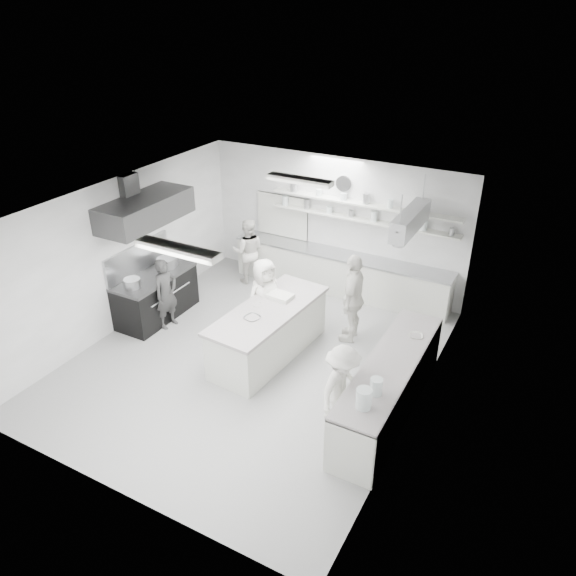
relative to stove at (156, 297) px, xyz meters
The scene contains 27 objects.
floor 2.67m from the stove, ahead, with size 6.00×7.00×0.02m, color #A0A0A0.
ceiling 3.67m from the stove, ahead, with size 6.00×7.00×0.02m, color white.
wall_back 4.18m from the stove, 50.01° to the left, with size 6.00×0.04×3.00m, color silver.
wall_front 4.80m from the stove, 56.31° to the right, with size 6.00×0.04×3.00m, color silver.
wall_left 1.19m from the stove, 135.00° to the right, with size 0.04×7.00×3.00m, color silver.
wall_right 5.71m from the stove, ahead, with size 0.04×7.00×3.00m, color silver.
stove is the anchor object (origin of this frame).
exhaust_hood 1.90m from the stove, 90.00° to the right, with size 0.85×2.00×0.50m, color #39393A.
back_counter 4.03m from the stove, 43.99° to the left, with size 5.00×0.60×0.92m, color silver.
shelf_lower 4.63m from the stove, 41.99° to the left, with size 4.20×0.26×0.04m, color silver.
shelf_upper 4.74m from the stove, 41.99° to the left, with size 4.20×0.26×0.04m, color silver.
pass_through_window 3.49m from the stove, 67.12° to the left, with size 1.30×0.04×1.00m, color black.
wall_clock 4.60m from the stove, 47.54° to the left, with size 0.32×0.32×0.05m, color white.
right_counter 5.28m from the stove, ahead, with size 0.74×3.30×0.94m, color silver.
pot_rack 5.35m from the stove, 23.50° to the left, with size 0.30×1.60×0.40m, color #A4A5A9.
light_fixture_front 4.22m from the stove, 40.24° to the right, with size 1.30×0.25×0.10m, color silver.
light_fixture_rear 3.86m from the stove, 28.30° to the left, with size 1.30×0.25×0.10m, color silver.
prep_island 2.76m from the stove, ahead, with size 0.95×2.55×0.94m, color silver.
stove_pot 0.73m from the stove, 90.00° to the left, with size 0.39×0.39×0.25m, color #A4A5A9.
cook_stove 0.57m from the stove, 22.20° to the right, with size 0.54×0.35×1.47m, color #303030.
cook_back 2.44m from the stove, 69.71° to the left, with size 0.75×0.59×1.55m, color silver.
cook_island_left 2.42m from the stove, 10.92° to the left, with size 0.80×0.52×1.63m, color silver.
cook_island_right 4.08m from the stove, 16.40° to the left, with size 1.05×0.44×1.79m, color silver.
cook_right 4.88m from the stove, 14.97° to the right, with size 0.94×0.54×1.46m, color silver.
bowl_island_a 2.76m from the stove, 10.78° to the right, with size 0.28×0.28×0.07m, color #A4A5A9.
bowl_island_b 2.57m from the stove, ahead, with size 0.19×0.19×0.06m, color silver.
bowl_right 5.39m from the stove, ahead, with size 0.23×0.23×0.06m, color silver.
Camera 1 is at (4.54, -7.07, 5.97)m, focal length 34.31 mm.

